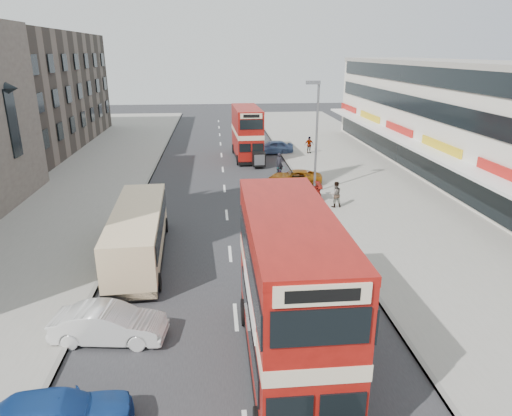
# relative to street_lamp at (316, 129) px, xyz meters

# --- Properties ---
(ground) EXTENTS (160.00, 160.00, 0.00)m
(ground) POSITION_rel_street_lamp_xyz_m (-6.52, -18.00, -4.78)
(ground) COLOR #28282B
(ground) RESTS_ON ground
(road_surface) EXTENTS (12.00, 90.00, 0.01)m
(road_surface) POSITION_rel_street_lamp_xyz_m (-6.52, 2.00, -4.78)
(road_surface) COLOR #28282B
(road_surface) RESTS_ON ground
(pavement_right) EXTENTS (12.00, 90.00, 0.15)m
(pavement_right) POSITION_rel_street_lamp_xyz_m (5.48, 2.00, -4.71)
(pavement_right) COLOR gray
(pavement_right) RESTS_ON ground
(pavement_left) EXTENTS (12.00, 90.00, 0.15)m
(pavement_left) POSITION_rel_street_lamp_xyz_m (-18.52, 2.00, -4.71)
(pavement_left) COLOR gray
(pavement_left) RESTS_ON ground
(kerb_left) EXTENTS (0.20, 90.00, 0.16)m
(kerb_left) POSITION_rel_street_lamp_xyz_m (-12.62, 2.00, -4.71)
(kerb_left) COLOR gray
(kerb_left) RESTS_ON ground
(kerb_right) EXTENTS (0.20, 90.00, 0.16)m
(kerb_right) POSITION_rel_street_lamp_xyz_m (-0.42, 2.00, -4.71)
(kerb_right) COLOR gray
(kerb_right) RESTS_ON ground
(brick_terrace) EXTENTS (14.00, 28.00, 12.00)m
(brick_terrace) POSITION_rel_street_lamp_xyz_m (-28.52, 20.00, 1.22)
(brick_terrace) COLOR #66594C
(brick_terrace) RESTS_ON ground
(commercial_row) EXTENTS (9.90, 46.20, 9.30)m
(commercial_row) POSITION_rel_street_lamp_xyz_m (13.42, 4.00, -0.09)
(commercial_row) COLOR beige
(commercial_row) RESTS_ON ground
(street_lamp) EXTENTS (1.00, 0.20, 8.12)m
(street_lamp) POSITION_rel_street_lamp_xyz_m (0.00, 0.00, 0.00)
(street_lamp) COLOR slate
(street_lamp) RESTS_ON ground
(bus_main) EXTENTS (2.62, 9.48, 5.22)m
(bus_main) POSITION_rel_street_lamp_xyz_m (-4.92, -19.16, -2.04)
(bus_main) COLOR black
(bus_main) RESTS_ON ground
(bus_second) EXTENTS (2.67, 8.72, 4.78)m
(bus_second) POSITION_rel_street_lamp_xyz_m (-4.01, 12.42, -2.27)
(bus_second) COLOR black
(bus_second) RESTS_ON ground
(coach) EXTENTS (2.82, 9.34, 2.45)m
(coach) POSITION_rel_street_lamp_xyz_m (-11.10, -10.14, -3.34)
(coach) COLOR black
(coach) RESTS_ON ground
(car_left_front) EXTENTS (4.22, 1.90, 1.34)m
(car_left_front) POSITION_rel_street_lamp_xyz_m (-11.15, -17.10, -4.11)
(car_left_front) COLOR silver
(car_left_front) RESTS_ON ground
(car_right_a) EXTENTS (4.68, 2.19, 1.32)m
(car_right_a) POSITION_rel_street_lamp_xyz_m (-2.11, -1.57, -4.12)
(car_right_a) COLOR #A41810
(car_right_a) RESTS_ON ground
(car_right_b) EXTENTS (4.35, 2.29, 1.17)m
(car_right_b) POSITION_rel_street_lamp_xyz_m (-0.94, 2.57, -4.20)
(car_right_b) COLOR orange
(car_right_b) RESTS_ON ground
(car_right_c) EXTENTS (4.29, 2.03, 1.42)m
(car_right_c) POSITION_rel_street_lamp_xyz_m (-1.25, 14.12, -4.08)
(car_right_c) COLOR #516EA3
(car_right_c) RESTS_ON ground
(pedestrian_near) EXTENTS (0.69, 0.50, 1.77)m
(pedestrian_near) POSITION_rel_street_lamp_xyz_m (0.73, -3.46, -3.75)
(pedestrian_near) COLOR gray
(pedestrian_near) RESTS_ON pavement_right
(pedestrian_far) EXTENTS (1.05, 0.59, 1.69)m
(pedestrian_far) POSITION_rel_street_lamp_xyz_m (2.41, 13.53, -3.79)
(pedestrian_far) COLOR gray
(pedestrian_far) RESTS_ON pavement_right
(cyclist) EXTENTS (0.75, 1.82, 2.04)m
(cyclist) POSITION_rel_street_lamp_xyz_m (-1.83, 4.97, -4.11)
(cyclist) COLOR gray
(cyclist) RESTS_ON ground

